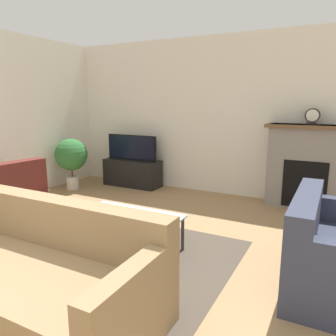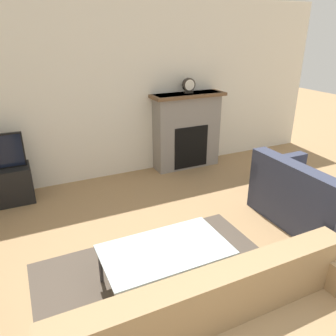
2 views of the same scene
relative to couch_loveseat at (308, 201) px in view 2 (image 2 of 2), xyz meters
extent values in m
cube|color=silver|center=(-2.09, 2.47, 1.06)|extent=(8.50, 0.06, 2.70)
cube|color=#4C4238|center=(-2.04, -0.31, -0.29)|extent=(2.35, 1.86, 0.00)
cube|color=gray|center=(-0.47, 2.27, 0.34)|extent=(1.13, 0.34, 1.28)
cube|color=black|center=(-0.47, 2.10, 0.10)|extent=(0.62, 0.01, 0.71)
cube|color=brown|center=(-0.47, 2.24, 0.96)|extent=(1.25, 0.40, 0.05)
cube|color=#8C704C|center=(-2.11, -1.12, 0.33)|extent=(2.14, 0.20, 0.40)
cube|color=#33384C|center=(0.05, 0.00, -0.08)|extent=(0.86, 1.33, 0.42)
cube|color=#33384C|center=(-0.28, 0.00, 0.33)|extent=(0.20, 1.33, 0.40)
cube|color=#33384C|center=(0.05, 0.59, 0.04)|extent=(0.86, 0.14, 0.66)
cylinder|color=#333338|center=(-2.58, -0.53, -0.10)|extent=(0.04, 0.04, 0.38)
cylinder|color=#333338|center=(-1.51, -0.53, -0.10)|extent=(0.04, 0.04, 0.38)
cylinder|color=#333338|center=(-2.58, 0.05, -0.10)|extent=(0.04, 0.04, 0.38)
cylinder|color=#333338|center=(-1.51, 0.05, -0.10)|extent=(0.04, 0.04, 0.38)
cube|color=silver|center=(-2.04, -0.24, 0.10)|extent=(1.15, 0.66, 0.02)
cube|color=#28231E|center=(-0.45, 2.27, 1.00)|extent=(0.15, 0.07, 0.03)
cylinder|color=#28231E|center=(-0.45, 2.27, 1.12)|extent=(0.21, 0.07, 0.21)
cylinder|color=white|center=(-0.45, 2.24, 1.12)|extent=(0.17, 0.00, 0.17)
camera|label=1|loc=(-0.09, -3.00, 1.32)|focal=35.00mm
camera|label=2|loc=(-3.06, -2.45, 1.93)|focal=35.00mm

